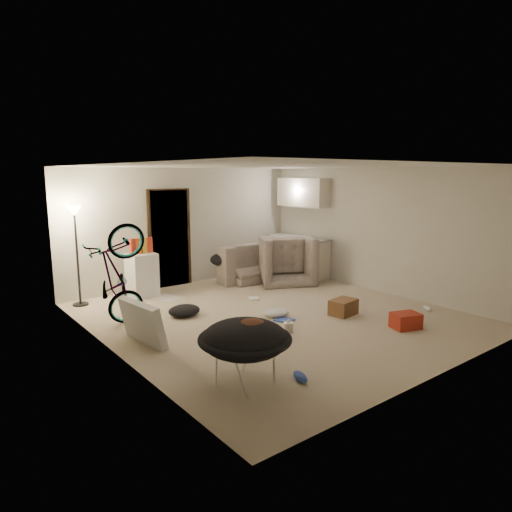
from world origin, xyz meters
TOP-DOWN VIEW (x-y plane):
  - floor at (0.00, 0.00)m, footprint 5.50×6.00m
  - ceiling at (0.00, 0.00)m, footprint 5.50×6.00m
  - wall_back at (0.00, 3.01)m, footprint 5.50×0.02m
  - wall_front at (0.00, -3.01)m, footprint 5.50×0.02m
  - wall_left at (-2.76, 0.00)m, footprint 0.02×6.00m
  - wall_right at (2.76, 0.00)m, footprint 0.02×6.00m
  - doorway at (-0.40, 2.97)m, footprint 0.85×0.10m
  - door_trim at (-0.40, 2.94)m, footprint 0.97×0.04m
  - floor_lamp at (-2.40, 2.65)m, footprint 0.28×0.28m
  - kitchen_counter at (2.43, 2.00)m, footprint 0.60×1.50m
  - counter_top at (2.43, 2.00)m, footprint 0.64×1.54m
  - kitchen_uppers at (2.56, 2.00)m, footprint 0.38×1.40m
  - sofa at (1.54, 2.45)m, footprint 2.20×0.97m
  - armchair at (1.82, 1.85)m, footprint 1.51×1.44m
  - bicycle at (-2.30, 1.07)m, footprint 1.73×0.87m
  - book_asset at (-0.70, -0.84)m, footprint 0.26×0.25m
  - mini_fridge at (-1.23, 2.55)m, footprint 0.52×0.52m
  - snack_box_0 at (-1.40, 2.55)m, footprint 0.12×0.10m
  - snack_box_1 at (-1.28, 2.55)m, footprint 0.10×0.07m
  - snack_box_2 at (-1.16, 2.55)m, footprint 0.11×0.09m
  - snack_box_3 at (-1.04, 2.55)m, footprint 0.12×0.10m
  - saucer_chair at (-1.92, -1.77)m, footprint 1.07×1.07m
  - hoodie at (-1.87, -1.80)m, footprint 0.56×0.50m
  - sofa_drape at (0.59, 2.45)m, footprint 0.60×0.50m
  - tv_box at (-2.30, 0.14)m, footprint 0.35×0.95m
  - drink_case_a at (0.97, -0.69)m, footprint 0.51×0.40m
  - drink_case_b at (1.21, -1.76)m, footprint 0.50×0.43m
  - juicer at (-0.35, -0.78)m, footprint 0.15×0.15m
  - newspaper at (-0.93, 2.12)m, footprint 0.60×0.68m
  - book_blue at (-0.05, -0.33)m, footprint 0.33×0.37m
  - book_white at (0.37, 1.03)m, footprint 0.28×0.30m
  - shoe_2 at (-1.36, -2.10)m, footprint 0.19×0.30m
  - shoe_3 at (-0.88, -1.12)m, footprint 0.26×0.14m
  - shoe_4 at (2.30, -1.45)m, footprint 0.21×0.27m
  - clothes_lump_a at (-1.20, 0.93)m, footprint 0.59×0.52m
  - clothes_lump_c at (-0.01, -0.07)m, footprint 0.53×0.49m

SIDE VIEW (x-z plane):
  - floor at x=0.00m, z-range -0.02..0.00m
  - newspaper at x=-0.93m, z-range 0.00..0.01m
  - book_asset at x=-0.70m, z-range 0.00..0.02m
  - book_white at x=0.37m, z-range 0.00..0.02m
  - book_blue at x=-0.05m, z-range 0.00..0.03m
  - shoe_3 at x=-0.88m, z-range 0.00..0.09m
  - shoe_4 at x=2.30m, z-range 0.00..0.09m
  - shoe_2 at x=-1.36m, z-range 0.00..0.10m
  - clothes_lump_c at x=-0.01m, z-range 0.00..0.13m
  - juicer at x=-0.35m, z-range -0.02..0.20m
  - clothes_lump_a at x=-1.20m, z-range 0.00..0.18m
  - drink_case_b at x=1.21m, z-range 0.00..0.24m
  - drink_case_a at x=0.97m, z-range 0.00..0.26m
  - tv_box at x=-2.30m, z-range 0.00..0.62m
  - sofa at x=1.54m, z-range 0.00..0.63m
  - armchair at x=1.82m, z-range 0.00..0.76m
  - mini_fridge at x=-1.23m, z-range 0.00..0.85m
  - bicycle at x=-2.30m, z-range -0.04..0.92m
  - kitchen_counter at x=2.43m, z-range 0.00..0.88m
  - saucer_chair at x=-1.92m, z-range 0.07..0.83m
  - sofa_drape at x=0.59m, z-range 0.40..0.68m
  - hoodie at x=-1.87m, z-range 0.55..0.77m
  - counter_top at x=2.43m, z-range 0.88..0.92m
  - snack_box_0 at x=-1.40m, z-range 0.85..1.15m
  - snack_box_1 at x=-1.28m, z-range 0.85..1.15m
  - snack_box_2 at x=-1.16m, z-range 0.85..1.15m
  - snack_box_3 at x=-1.04m, z-range 0.85..1.15m
  - doorway at x=-0.40m, z-range 0.00..2.04m
  - door_trim at x=-0.40m, z-range -0.03..2.07m
  - wall_back at x=0.00m, z-range 0.00..2.50m
  - wall_front at x=0.00m, z-range 0.00..2.50m
  - wall_left at x=-2.76m, z-range 0.00..2.50m
  - wall_right at x=2.76m, z-range 0.00..2.50m
  - floor_lamp at x=-2.40m, z-range 0.40..2.21m
  - kitchen_uppers at x=2.56m, z-range 1.62..2.27m
  - ceiling at x=0.00m, z-range 2.50..2.52m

